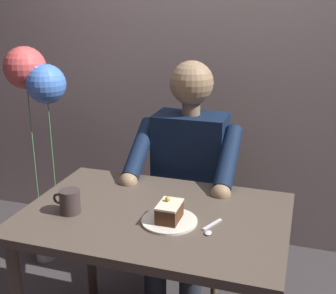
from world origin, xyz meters
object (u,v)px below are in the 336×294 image
cake_slice (169,211)px  dessert_spoon (210,229)px  balloon_display (36,97)px  dining_table (155,232)px  chair (194,200)px  coffee_cup (70,201)px  seated_person (186,183)px

cake_slice → dessert_spoon: size_ratio=0.86×
cake_slice → dessert_spoon: 0.17m
balloon_display → cake_slice: bearing=147.2°
dining_table → balloon_display: (0.91, -0.58, 0.39)m
dining_table → dessert_spoon: size_ratio=7.55×
chair → coffee_cup: chair is taller
coffee_cup → dessert_spoon: size_ratio=0.84×
dining_table → balloon_display: 1.15m
dining_table → seated_person: seated_person is taller
chair → seated_person: seated_person is taller
cake_slice → coffee_cup: bearing=6.4°
dining_table → dessert_spoon: dessert_spoon is taller
dessert_spoon → balloon_display: (1.15, -0.65, 0.30)m
coffee_cup → dessert_spoon: bearing=-176.7°
seated_person → balloon_display: (0.91, -0.10, 0.36)m
balloon_display → dessert_spoon: bearing=150.6°
coffee_cup → cake_slice: bearing=-173.6°
cake_slice → seated_person: bearing=-81.5°
dining_table → coffee_cup: bearing=17.6°
dessert_spoon → coffee_cup: bearing=3.3°
chair → coffee_cup: 0.87m
chair → balloon_display: balloon_display is taller
coffee_cup → balloon_display: 0.93m
seated_person → cake_slice: size_ratio=10.37×
cake_slice → coffee_cup: same height
chair → balloon_display: (0.91, 0.07, 0.54)m
chair → dessert_spoon: 0.79m
dining_table → balloon_display: bearing=-32.5°
dining_table → coffee_cup: (0.32, 0.10, 0.14)m
dining_table → seated_person: bearing=-90.0°
dessert_spoon → balloon_display: balloon_display is taller
chair → dessert_spoon: (-0.24, 0.72, 0.24)m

